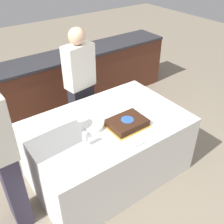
% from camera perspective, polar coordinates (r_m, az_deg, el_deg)
% --- Properties ---
extents(ground_plane, '(14.00, 14.00, 0.00)m').
position_cam_1_polar(ground_plane, '(3.37, -0.93, -12.65)').
color(ground_plane, gray).
extents(back_counter, '(4.40, 0.58, 0.92)m').
position_cam_1_polar(back_counter, '(4.28, -13.89, 5.25)').
color(back_counter, '#5B2D1E').
rests_on(back_counter, ground_plane).
extents(dining_table, '(1.75, 1.15, 0.76)m').
position_cam_1_polar(dining_table, '(3.10, -1.00, -7.80)').
color(dining_table, white).
rests_on(dining_table, ground_plane).
extents(cake, '(0.43, 0.33, 0.08)m').
position_cam_1_polar(cake, '(2.79, 3.33, -2.33)').
color(cake, gold).
rests_on(cake, dining_table).
extents(plate_stack, '(0.22, 0.22, 0.05)m').
position_cam_1_polar(plate_stack, '(2.76, -4.09, -3.07)').
color(plate_stack, white).
rests_on(plate_stack, dining_table).
extents(wine_glass, '(0.06, 0.06, 0.17)m').
position_cam_1_polar(wine_glass, '(2.49, -5.89, -5.53)').
color(wine_glass, white).
rests_on(wine_glass, dining_table).
extents(side_plate_near_cake, '(0.22, 0.22, 0.00)m').
position_cam_1_polar(side_plate_near_cake, '(3.02, -0.49, 0.11)').
color(side_plate_near_cake, white).
rests_on(side_plate_near_cake, dining_table).
extents(side_plate_right_edge, '(0.22, 0.22, 0.00)m').
position_cam_1_polar(side_plate_right_edge, '(3.26, 9.55, 2.35)').
color(side_plate_right_edge, white).
rests_on(side_plate_right_edge, dining_table).
extents(utensil_pile, '(0.15, 0.11, 0.02)m').
position_cam_1_polar(utensil_pile, '(2.60, 5.51, -6.44)').
color(utensil_pile, white).
rests_on(utensil_pile, dining_table).
extents(person_cutting_cake, '(0.41, 0.26, 1.58)m').
position_cam_1_polar(person_cutting_cake, '(3.47, -6.88, 5.73)').
color(person_cutting_cake, '#282833').
rests_on(person_cutting_cake, ground_plane).
extents(person_seated_left, '(0.21, 0.35, 1.70)m').
position_cam_1_polar(person_seated_left, '(2.47, -22.62, -8.42)').
color(person_seated_left, '#383347').
rests_on(person_seated_left, ground_plane).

